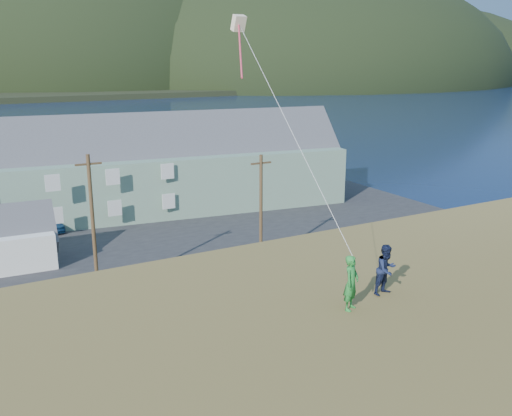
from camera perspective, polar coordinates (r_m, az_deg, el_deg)
The scene contains 10 objects.
ground at distance 36.96m, azimuth -15.00°, elevation -9.55°, with size 900.00×900.00×0.00m, color #0A1638.
grass_strip at distance 35.17m, azimuth -14.17°, elevation -10.71°, with size 110.00×8.00×0.10m, color #4C3D19.
waterfront_lot at distance 52.65m, azimuth -19.69°, elevation -2.45°, with size 72.00×36.00×0.12m, color #28282B.
far_hills at distance 315.54m, azimuth -21.77°, elevation 11.53°, with size 760.00×265.00×143.00m.
lodge at distance 57.81m, azimuth -7.71°, elevation 4.34°, with size 34.29×13.74×11.73m.
shed_white at distance 45.17m, azimuth -23.81°, elevation -2.89°, with size 7.28×5.06×5.57m.
utility_poles at distance 36.35m, azimuth -19.79°, elevation -2.78°, with size 30.88×0.24×9.20m.
kite_flyer_green at distance 18.32m, azimuth 9.51°, elevation -7.39°, with size 0.66×0.43×1.80m, color #227E2F.
kite_flyer_navy at distance 19.71m, azimuth 12.90°, elevation -6.03°, with size 0.85×0.66×1.74m, color #151E3C.
kite_rig at distance 20.90m, azimuth -1.57°, elevation 17.35°, with size 1.13×3.07×9.15m.
Camera 1 is at (-7.59, -32.92, 14.99)m, focal length 40.00 mm.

